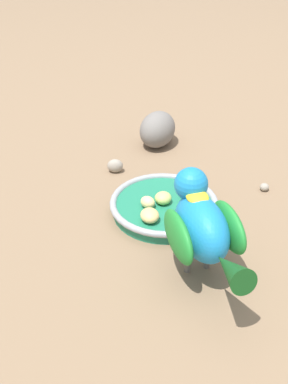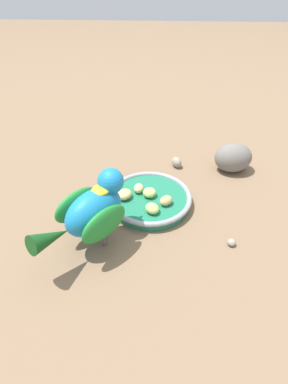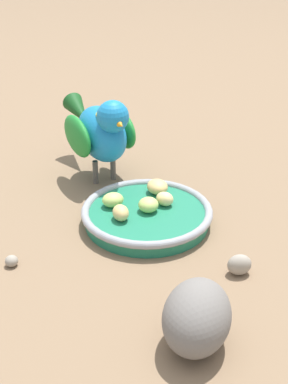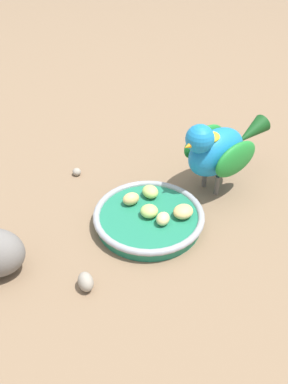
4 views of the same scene
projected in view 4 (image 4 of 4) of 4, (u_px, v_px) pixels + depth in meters
The scene contains 10 objects.
ground_plane at pixel (157, 216), 0.75m from camera, with size 4.00×4.00×0.00m, color #7A6047.
feeding_bowl at pixel (149, 218), 0.72m from camera, with size 0.19×0.19×0.03m.
apple_piece_0 at pixel (150, 192), 0.75m from camera, with size 0.03×0.03×0.02m, color #B2CC66.
apple_piece_1 at pixel (149, 211), 0.71m from camera, with size 0.03×0.03×0.02m, color #B2CC66.
apple_piece_2 at pixel (183, 211), 0.71m from camera, with size 0.03×0.03×0.02m, color tan.
apple_piece_3 at pixel (131, 199), 0.74m from camera, with size 0.03×0.02×0.02m, color tan.
apple_piece_4 at pixel (163, 219), 0.70m from camera, with size 0.03×0.02×0.02m, color #E5C67F.
parrot at pixel (218, 149), 0.76m from camera, with size 0.18×0.16×0.15m.
pebble_0 at pixel (77, 172), 0.84m from camera, with size 0.02×0.02×0.01m, color gray.
pebble_1 at pixel (86, 282), 0.61m from camera, with size 0.03×0.02×0.03m, color gray.
Camera 4 is at (-0.56, -0.08, 0.49)m, focal length 40.66 mm.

